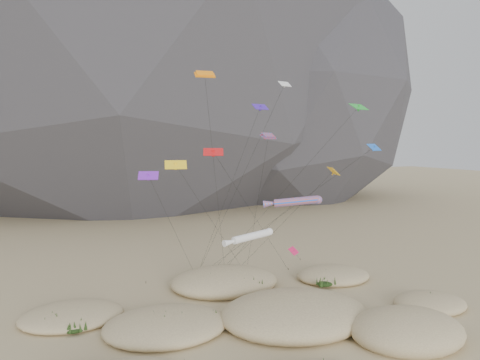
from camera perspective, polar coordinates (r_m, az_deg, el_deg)
name	(u,v)px	position (r m, az deg, el deg)	size (l,w,h in m)	color
ground	(303,335)	(50.58, 7.67, -18.21)	(500.00, 500.00, 0.00)	#CCB789
dunes	(259,319)	(52.15, 2.37, -16.59)	(49.61, 39.53, 3.87)	#CCB789
dune_grass	(276,313)	(53.51, 4.40, -15.92)	(43.11, 28.84, 1.46)	black
kite_stakes	(233,271)	(71.99, -0.85, -11.02)	(26.33, 4.84, 0.30)	#3F2D1E
rainbow_tube_kite	(294,202)	(60.40, 6.59, -2.64)	(7.90, 16.17, 12.83)	#EC5318
white_tube_kite	(250,237)	(55.18, 1.21, -6.94)	(7.13, 16.85, 9.25)	silver
orange_parafoil	(205,79)	(54.13, -4.26, 12.17)	(10.27, 18.13, 27.64)	orange
multi_parafoil	(268,138)	(59.46, 3.43, 5.10)	(4.79, 15.24, 20.81)	red
delta_kites	(275,153)	(57.74, 4.33, 3.24)	(32.34, 20.82, 27.80)	yellow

